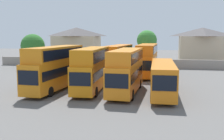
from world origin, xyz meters
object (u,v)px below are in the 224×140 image
Objects in this scene: house_terrace_left at (77,44)px; bus_4 at (163,76)px; bus_3 at (126,69)px; tree_left_of_lot at (33,46)px; bus_1 at (56,66)px; bus_6 at (118,58)px; bus_5 at (101,62)px; tree_behind_wall at (147,41)px; bus_2 at (92,67)px; house_terrace_centre at (202,46)px; bus_7 at (147,58)px.

bus_4 is at bearing -57.65° from house_terrace_left.
bus_3 is 36.79m from house_terrace_left.
bus_1 is at bearing -56.71° from tree_left_of_lot.
bus_4 is 0.99× the size of bus_6.
bus_5 is at bearing -61.22° from house_terrace_left.
bus_6 is 1.64× the size of tree_behind_wall.
bus_2 is 1.39× the size of tree_behind_wall.
bus_1 is 27.09m from tree_behind_wall.
house_terrace_centre is 1.36× the size of tree_behind_wall.
tree_left_of_lot is at bearing -140.97° from bus_2.
house_terrace_left reaches higher than bus_5.
bus_2 is at bearing -21.60° from bus_7.
house_terrace_left is at bearing 68.75° from tree_left_of_lot.
bus_4 is at bearing 85.74° from bus_2.
bus_3 is 0.97× the size of house_terrace_left.
bus_2 is at bearing -0.18° from bus_6.
bus_1 is at bearing -35.25° from bus_7.
house_terrace_left reaches higher than tree_left_of_lot.
bus_3 reaches higher than bus_5.
bus_4 is at bearing 95.13° from bus_3.
tree_behind_wall is (3.71, 12.73, 2.61)m from bus_6.
bus_1 is 1.14× the size of bus_2.
tree_left_of_lot is 22.79m from tree_behind_wall.
bus_3 is at bearing 24.90° from bus_5.
house_terrace_left is at bearing -161.21° from bus_2.
bus_6 is 1.02× the size of bus_7.
house_terrace_left is (-12.54, 32.30, 1.40)m from bus_2.
bus_1 is 16.56m from bus_7.
house_terrace_centre is at bearing 151.21° from bus_1.
bus_7 is (5.54, 13.09, 0.01)m from bus_2.
bus_5 is 14.26m from tree_behind_wall.
tree_behind_wall is at bearing 167.89° from bus_6.
bus_3 is 14.86m from bus_5.
tree_behind_wall is at bearing 13.98° from tree_left_of_lot.
house_terrace_centre is (12.18, 32.36, 1.35)m from bus_3.
bus_5 is at bearing -134.09° from house_terrace_centre.
bus_2 reaches higher than bus_3.
bus_5 is 17.00m from tree_left_of_lot.
bus_3 is at bearing -4.80° from bus_7.
bus_3 is 4.09m from bus_4.
tree_left_of_lot is at bearing -166.02° from tree_behind_wall.
tree_left_of_lot is 0.90× the size of tree_behind_wall.
bus_2 reaches higher than bus_5.
bus_6 is (-7.14, 12.76, 0.76)m from bus_4.
bus_5 is 0.91× the size of bus_7.
bus_3 is 29.56m from tree_left_of_lot.
house_terrace_centre reaches higher than bus_2.
bus_4 is 1.12× the size of house_terrace_left.
bus_2 is at bearing -48.54° from tree_left_of_lot.
house_terrace_centre reaches higher than bus_1.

